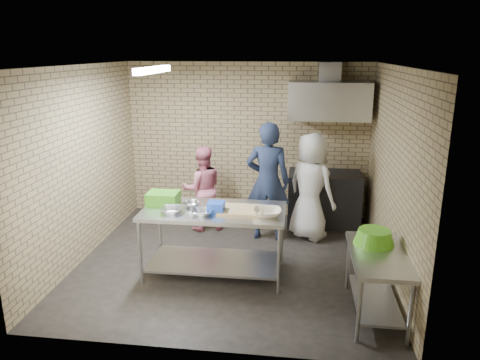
# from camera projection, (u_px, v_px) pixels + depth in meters

# --- Properties ---
(floor) EXTENTS (4.20, 4.20, 0.00)m
(floor) POSITION_uv_depth(u_px,v_px,m) (231.00, 261.00, 6.45)
(floor) COLOR black
(floor) RESTS_ON ground
(ceiling) EXTENTS (4.20, 4.20, 0.00)m
(ceiling) POSITION_uv_depth(u_px,v_px,m) (230.00, 65.00, 5.71)
(ceiling) COLOR black
(ceiling) RESTS_ON ground
(back_wall) EXTENTS (4.20, 0.06, 2.70)m
(back_wall) POSITION_uv_depth(u_px,v_px,m) (247.00, 141.00, 7.99)
(back_wall) COLOR #9C8461
(back_wall) RESTS_ON ground
(front_wall) EXTENTS (4.20, 0.06, 2.70)m
(front_wall) POSITION_uv_depth(u_px,v_px,m) (199.00, 224.00, 4.17)
(front_wall) COLOR #9C8461
(front_wall) RESTS_ON ground
(left_wall) EXTENTS (0.06, 4.00, 2.70)m
(left_wall) POSITION_uv_depth(u_px,v_px,m) (82.00, 165.00, 6.34)
(left_wall) COLOR #9C8461
(left_wall) RESTS_ON ground
(right_wall) EXTENTS (0.06, 4.00, 2.70)m
(right_wall) POSITION_uv_depth(u_px,v_px,m) (393.00, 175.00, 5.82)
(right_wall) COLOR #9C8461
(right_wall) RESTS_ON ground
(prep_table) EXTENTS (1.83, 0.92, 0.92)m
(prep_table) POSITION_uv_depth(u_px,v_px,m) (214.00, 242.00, 5.97)
(prep_table) COLOR silver
(prep_table) RESTS_ON floor
(side_counter) EXTENTS (0.60, 1.20, 0.75)m
(side_counter) POSITION_uv_depth(u_px,v_px,m) (376.00, 284.00, 5.08)
(side_counter) COLOR silver
(side_counter) RESTS_ON floor
(stove) EXTENTS (1.20, 0.70, 0.90)m
(stove) POSITION_uv_depth(u_px,v_px,m) (324.00, 199.00, 7.74)
(stove) COLOR black
(stove) RESTS_ON floor
(range_hood) EXTENTS (1.30, 0.60, 0.60)m
(range_hood) POSITION_uv_depth(u_px,v_px,m) (329.00, 101.00, 7.33)
(range_hood) COLOR silver
(range_hood) RESTS_ON back_wall
(hood_duct) EXTENTS (0.35, 0.30, 0.30)m
(hood_duct) POSITION_uv_depth(u_px,v_px,m) (330.00, 72.00, 7.35)
(hood_duct) COLOR #A5A8AD
(hood_duct) RESTS_ON back_wall
(wall_shelf) EXTENTS (0.80, 0.20, 0.04)m
(wall_shelf) POSITION_uv_depth(u_px,v_px,m) (346.00, 111.00, 7.52)
(wall_shelf) COLOR #3F2B19
(wall_shelf) RESTS_ON back_wall
(fluorescent_fixture) EXTENTS (0.10, 1.25, 0.08)m
(fluorescent_fixture) POSITION_uv_depth(u_px,v_px,m) (153.00, 70.00, 5.85)
(fluorescent_fixture) COLOR white
(fluorescent_fixture) RESTS_ON ceiling
(green_crate) EXTENTS (0.41, 0.31, 0.16)m
(green_crate) POSITION_uv_depth(u_px,v_px,m) (163.00, 198.00, 6.02)
(green_crate) COLOR #3A921B
(green_crate) RESTS_ON prep_table
(blue_tub) EXTENTS (0.20, 0.20, 0.13)m
(blue_tub) POSITION_uv_depth(u_px,v_px,m) (216.00, 207.00, 5.73)
(blue_tub) COLOR blue
(blue_tub) RESTS_ON prep_table
(cutting_board) EXTENTS (0.56, 0.43, 0.03)m
(cutting_board) POSITION_uv_depth(u_px,v_px,m) (240.00, 210.00, 5.78)
(cutting_board) COLOR tan
(cutting_board) RESTS_ON prep_table
(mixing_bowl_a) EXTENTS (0.30, 0.30, 0.07)m
(mixing_bowl_a) POSITION_uv_depth(u_px,v_px,m) (171.00, 210.00, 5.71)
(mixing_bowl_a) COLOR silver
(mixing_bowl_a) RESTS_ON prep_table
(mixing_bowl_b) EXTENTS (0.23, 0.23, 0.07)m
(mixing_bowl_b) POSITION_uv_depth(u_px,v_px,m) (192.00, 205.00, 5.92)
(mixing_bowl_b) COLOR silver
(mixing_bowl_b) RESTS_ON prep_table
(mixing_bowl_c) EXTENTS (0.28, 0.28, 0.06)m
(mixing_bowl_c) POSITION_uv_depth(u_px,v_px,m) (202.00, 212.00, 5.64)
(mixing_bowl_c) COLOR silver
(mixing_bowl_c) RESTS_ON prep_table
(ceramic_bowl) EXTENTS (0.37, 0.37, 0.09)m
(ceramic_bowl) POSITION_uv_depth(u_px,v_px,m) (267.00, 213.00, 5.61)
(ceramic_bowl) COLOR beige
(ceramic_bowl) RESTS_ON prep_table
(green_basin) EXTENTS (0.46, 0.46, 0.17)m
(green_basin) POSITION_uv_depth(u_px,v_px,m) (374.00, 237.00, 5.19)
(green_basin) COLOR #59C626
(green_basin) RESTS_ON side_counter
(bottle_red) EXTENTS (0.07, 0.07, 0.18)m
(bottle_red) POSITION_uv_depth(u_px,v_px,m) (331.00, 104.00, 7.52)
(bottle_red) COLOR #B22619
(bottle_red) RESTS_ON wall_shelf
(bottle_green) EXTENTS (0.06, 0.06, 0.15)m
(bottle_green) POSITION_uv_depth(u_px,v_px,m) (356.00, 105.00, 7.48)
(bottle_green) COLOR green
(bottle_green) RESTS_ON wall_shelf
(man_navy) EXTENTS (0.70, 0.47, 1.86)m
(man_navy) POSITION_uv_depth(u_px,v_px,m) (268.00, 182.00, 7.02)
(man_navy) COLOR black
(man_navy) RESTS_ON floor
(woman_pink) EXTENTS (0.82, 0.73, 1.40)m
(woman_pink) POSITION_uv_depth(u_px,v_px,m) (202.00, 189.00, 7.45)
(woman_pink) COLOR #CF6D84
(woman_pink) RESTS_ON floor
(woman_white) EXTENTS (0.98, 0.93, 1.68)m
(woman_white) POSITION_uv_depth(u_px,v_px,m) (311.00, 187.00, 7.08)
(woman_white) COLOR silver
(woman_white) RESTS_ON floor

